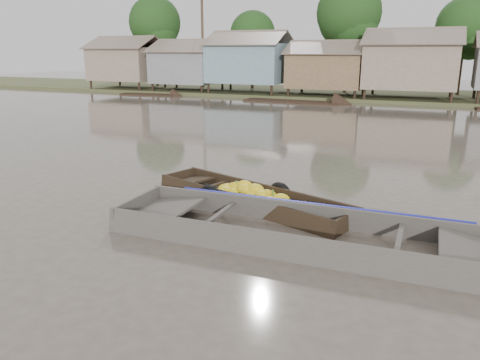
% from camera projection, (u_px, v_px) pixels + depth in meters
% --- Properties ---
extents(ground, '(120.00, 120.00, 0.00)m').
position_uv_depth(ground, '(198.00, 228.00, 10.36)').
color(ground, '#51473E').
rests_on(ground, ground).
extents(riverbank, '(120.00, 12.47, 10.22)m').
position_uv_depth(riverbank, '(421.00, 59.00, 36.69)').
color(riverbank, '#384723').
rests_on(riverbank, ground).
extents(banana_boat, '(5.79, 3.13, 0.78)m').
position_uv_depth(banana_boat, '(248.00, 197.00, 11.99)').
color(banana_boat, black).
rests_on(banana_boat, ground).
extents(viewer_boat, '(8.10, 2.21, 0.65)m').
position_uv_depth(viewer_boat, '(303.00, 238.00, 9.63)').
color(viewer_boat, '#3F3A35').
rests_on(viewer_boat, ground).
extents(distant_boats, '(49.16, 15.33, 0.35)m').
position_uv_depth(distant_boats, '(382.00, 112.00, 30.07)').
color(distant_boats, black).
rests_on(distant_boats, ground).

